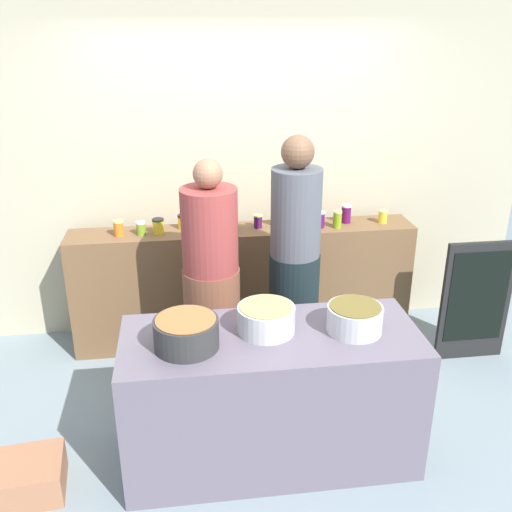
{
  "coord_description": "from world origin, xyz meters",
  "views": [
    {
      "loc": [
        -0.46,
        -3.07,
        2.49
      ],
      "look_at": [
        0.0,
        0.35,
        1.05
      ],
      "focal_mm": 40.28,
      "sensor_mm": 36.0,
      "label": 1
    }
  ],
  "objects_px": {
    "preserve_jar_8": "(298,217)",
    "cooking_pot_center": "(266,319)",
    "preserve_jar_2": "(158,226)",
    "cooking_pot_left": "(186,333)",
    "preserve_jar_3": "(183,222)",
    "preserve_jar_12": "(383,217)",
    "preserve_jar_9": "(320,219)",
    "preserve_jar_1": "(141,228)",
    "preserve_jar_4": "(199,223)",
    "cooking_pot_right": "(355,318)",
    "cook_with_tongs": "(212,292)",
    "preserve_jar_7": "(278,218)",
    "cook_in_cap": "(294,275)",
    "preserve_jar_11": "(346,214)",
    "preserve_jar_5": "(233,222)",
    "bread_crate": "(24,478)",
    "preserve_jar_0": "(119,228)",
    "chalkboard_sign": "(476,301)",
    "preserve_jar_6": "(258,221)",
    "preserve_jar_10": "(337,219)"
  },
  "relations": [
    {
      "from": "preserve_jar_1",
      "to": "cooking_pot_center",
      "type": "height_order",
      "value": "preserve_jar_1"
    },
    {
      "from": "preserve_jar_2",
      "to": "cook_in_cap",
      "type": "relative_size",
      "value": 0.06
    },
    {
      "from": "preserve_jar_0",
      "to": "cooking_pot_left",
      "type": "height_order",
      "value": "preserve_jar_0"
    },
    {
      "from": "preserve_jar_5",
      "to": "preserve_jar_6",
      "type": "bearing_deg",
      "value": 10.49
    },
    {
      "from": "preserve_jar_3",
      "to": "cooking_pot_right",
      "type": "xyz_separation_m",
      "value": [
        0.93,
        -1.48,
        -0.11
      ]
    },
    {
      "from": "preserve_jar_3",
      "to": "preserve_jar_4",
      "type": "bearing_deg",
      "value": -15.58
    },
    {
      "from": "cook_with_tongs",
      "to": "chalkboard_sign",
      "type": "distance_m",
      "value": 2.03
    },
    {
      "from": "preserve_jar_6",
      "to": "preserve_jar_12",
      "type": "height_order",
      "value": "preserve_jar_6"
    },
    {
      "from": "preserve_jar_8",
      "to": "preserve_jar_2",
      "type": "bearing_deg",
      "value": -178.78
    },
    {
      "from": "preserve_jar_1",
      "to": "preserve_jar_9",
      "type": "bearing_deg",
      "value": -0.83
    },
    {
      "from": "chalkboard_sign",
      "to": "cooking_pot_left",
      "type": "bearing_deg",
      "value": -156.98
    },
    {
      "from": "preserve_jar_3",
      "to": "preserve_jar_8",
      "type": "bearing_deg",
      "value": -3.79
    },
    {
      "from": "preserve_jar_3",
      "to": "preserve_jar_4",
      "type": "xyz_separation_m",
      "value": [
        0.12,
        -0.03,
        -0.0
      ]
    },
    {
      "from": "preserve_jar_4",
      "to": "cooking_pot_center",
      "type": "distance_m",
      "value": 1.42
    },
    {
      "from": "preserve_jar_1",
      "to": "preserve_jar_2",
      "type": "relative_size",
      "value": 0.89
    },
    {
      "from": "preserve_jar_5",
      "to": "cooking_pot_right",
      "type": "bearing_deg",
      "value": -68.32
    },
    {
      "from": "preserve_jar_8",
      "to": "preserve_jar_11",
      "type": "height_order",
      "value": "preserve_jar_11"
    },
    {
      "from": "preserve_jar_3",
      "to": "preserve_jar_12",
      "type": "distance_m",
      "value": 1.58
    },
    {
      "from": "preserve_jar_4",
      "to": "cooking_pot_right",
      "type": "relative_size",
      "value": 0.33
    },
    {
      "from": "cooking_pot_center",
      "to": "cook_with_tongs",
      "type": "bearing_deg",
      "value": 110.44
    },
    {
      "from": "preserve_jar_11",
      "to": "cooking_pot_left",
      "type": "height_order",
      "value": "preserve_jar_11"
    },
    {
      "from": "preserve_jar_3",
      "to": "preserve_jar_9",
      "type": "relative_size",
      "value": 0.87
    },
    {
      "from": "preserve_jar_0",
      "to": "cook_in_cap",
      "type": "xyz_separation_m",
      "value": [
        1.23,
        -0.57,
        -0.21
      ]
    },
    {
      "from": "preserve_jar_6",
      "to": "preserve_jar_9",
      "type": "distance_m",
      "value": 0.48
    },
    {
      "from": "preserve_jar_0",
      "to": "chalkboard_sign",
      "type": "xyz_separation_m",
      "value": [
        2.66,
        -0.5,
        -0.54
      ]
    },
    {
      "from": "preserve_jar_2",
      "to": "cooking_pot_left",
      "type": "height_order",
      "value": "preserve_jar_2"
    },
    {
      "from": "preserve_jar_3",
      "to": "preserve_jar_9",
      "type": "bearing_deg",
      "value": -6.14
    },
    {
      "from": "preserve_jar_1",
      "to": "cooking_pot_left",
      "type": "bearing_deg",
      "value": -78.09
    },
    {
      "from": "preserve_jar_9",
      "to": "preserve_jar_10",
      "type": "bearing_deg",
      "value": -10.47
    },
    {
      "from": "preserve_jar_7",
      "to": "cooking_pot_right",
      "type": "relative_size",
      "value": 0.38
    },
    {
      "from": "preserve_jar_5",
      "to": "preserve_jar_10",
      "type": "relative_size",
      "value": 0.97
    },
    {
      "from": "preserve_jar_5",
      "to": "preserve_jar_7",
      "type": "xyz_separation_m",
      "value": [
        0.36,
        0.07,
        -0.01
      ]
    },
    {
      "from": "preserve_jar_4",
      "to": "cooking_pot_left",
      "type": "bearing_deg",
      "value": -95.18
    },
    {
      "from": "preserve_jar_10",
      "to": "cooking_pot_center",
      "type": "xyz_separation_m",
      "value": [
        -0.75,
        -1.28,
        -0.12
      ]
    },
    {
      "from": "preserve_jar_3",
      "to": "cooking_pot_right",
      "type": "relative_size",
      "value": 0.35
    },
    {
      "from": "preserve_jar_8",
      "to": "cooking_pot_center",
      "type": "relative_size",
      "value": 0.45
    },
    {
      "from": "preserve_jar_0",
      "to": "preserve_jar_4",
      "type": "height_order",
      "value": "preserve_jar_0"
    },
    {
      "from": "preserve_jar_3",
      "to": "chalkboard_sign",
      "type": "bearing_deg",
      "value": -15.25
    },
    {
      "from": "preserve_jar_10",
      "to": "preserve_jar_5",
      "type": "bearing_deg",
      "value": 176.89
    },
    {
      "from": "preserve_jar_2",
      "to": "cooking_pot_right",
      "type": "height_order",
      "value": "preserve_jar_2"
    },
    {
      "from": "preserve_jar_11",
      "to": "cooking_pot_center",
      "type": "bearing_deg",
      "value": -121.64
    },
    {
      "from": "preserve_jar_5",
      "to": "bread_crate",
      "type": "distance_m",
      "value": 2.22
    },
    {
      "from": "chalkboard_sign",
      "to": "cook_in_cap",
      "type": "bearing_deg",
      "value": -177.29
    },
    {
      "from": "preserve_jar_0",
      "to": "preserve_jar_5",
      "type": "relative_size",
      "value": 0.93
    },
    {
      "from": "preserve_jar_5",
      "to": "preserve_jar_12",
      "type": "bearing_deg",
      "value": 0.89
    },
    {
      "from": "preserve_jar_0",
      "to": "cooking_pot_right",
      "type": "height_order",
      "value": "preserve_jar_0"
    },
    {
      "from": "preserve_jar_7",
      "to": "cook_in_cap",
      "type": "xyz_separation_m",
      "value": [
        0.01,
        -0.64,
        -0.21
      ]
    },
    {
      "from": "chalkboard_sign",
      "to": "preserve_jar_3",
      "type": "bearing_deg",
      "value": 164.75
    },
    {
      "from": "preserve_jar_9",
      "to": "preserve_jar_1",
      "type": "bearing_deg",
      "value": 179.17
    },
    {
      "from": "cooking_pot_right",
      "to": "bread_crate",
      "type": "relative_size",
      "value": 0.73
    }
  ]
}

